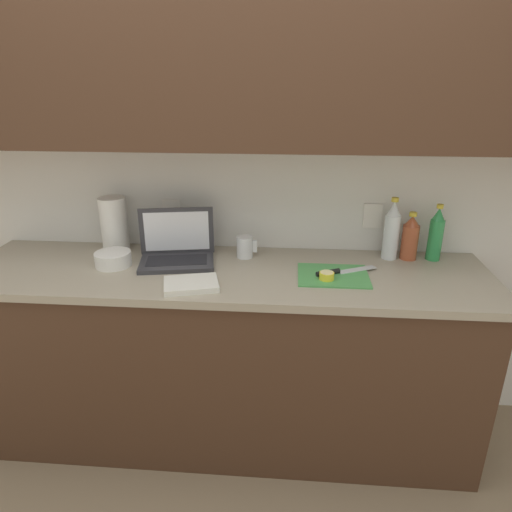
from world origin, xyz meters
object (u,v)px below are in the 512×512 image
Objects in this scene: knife at (336,272)px; paper_towel_roll at (114,224)px; bottle_water_clear at (436,235)px; measuring_cup at (245,247)px; cutting_board at (333,275)px; lemon_half_cut at (327,276)px; laptop at (177,249)px; bowl_white at (113,259)px; bottle_green_soda at (392,231)px; bottle_oil_tall at (410,238)px.

knife is 1.10m from paper_towel_roll.
bottle_water_clear reaches higher than measuring_cup.
cutting_board is 0.02m from knife.
bottle_water_clear is (0.52, 0.29, 0.10)m from lemon_half_cut.
laptop reaches higher than bowl_white.
paper_towel_roll is at bearing 176.08° from measuring_cup.
measuring_cup is (-0.37, 0.25, 0.03)m from lemon_half_cut.
paper_towel_roll reaches higher than laptop.
bottle_green_soda is (0.28, 0.24, 0.13)m from cutting_board.
laptop is 0.32m from measuring_cup.
bottle_oil_tall is (0.09, 0.00, -0.03)m from bottle_green_soda.
bottle_oil_tall is 1.38m from bowl_white.
knife is 1.03× the size of bottle_water_clear.
measuring_cup is 0.66m from paper_towel_roll.
bottle_oil_tall is at bearing -0.00° from paper_towel_roll.
bottle_oil_tall reaches higher than measuring_cup.
bowl_white reaches higher than knife.
laptop is 1.40× the size of bottle_water_clear.
paper_towel_roll reaches higher than lemon_half_cut.
lemon_half_cut is 0.50m from bottle_oil_tall.
cutting_board is 4.84× the size of lemon_half_cut.
knife is at bearing -11.92° from paper_towel_roll.
knife is at bearing -1.50° from bowl_white.
paper_towel_roll is (-1.42, 0.00, 0.03)m from bottle_oil_tall.
measuring_cup reaches higher than cutting_board.
paper_towel_roll reaches higher than bottle_oil_tall.
laptop is 1.65× the size of bottle_oil_tall.
knife is at bearing 47.15° from cutting_board.
knife is at bearing -154.46° from bottle_water_clear.
laptop is 1.09m from bottle_oil_tall.
paper_towel_roll is (-0.34, 0.12, 0.08)m from laptop.
bowl_white is at bearing -73.38° from paper_towel_roll.
laptop reaches higher than bottle_oil_tall.
bottle_oil_tall is 0.85× the size of bottle_water_clear.
bottle_water_clear is at bearing 26.28° from cutting_board.
knife is at bearing 55.36° from lemon_half_cut.
knife is 1.21× the size of bottle_oil_tall.
knife is 1.70× the size of bowl_white.
bottle_green_soda reaches higher than bottle_water_clear.
bottle_oil_tall reaches higher than cutting_board.
bottle_water_clear reaches higher than bottle_oil_tall.
lemon_half_cut is at bearing -150.67° from bottle_water_clear.
measuring_cup reaches higher than knife.
bottle_water_clear is (0.47, 0.23, 0.11)m from knife.
bottle_water_clear reaches higher than lemon_half_cut.
paper_towel_roll is (-1.06, 0.24, 0.13)m from cutting_board.
bottle_green_soda is 1.10× the size of bottle_water_clear.
bowl_white is (-1.01, 0.03, 0.02)m from knife.
lemon_half_cut is 0.97m from bowl_white.
paper_towel_roll is at bearing 180.00° from bottle_water_clear.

